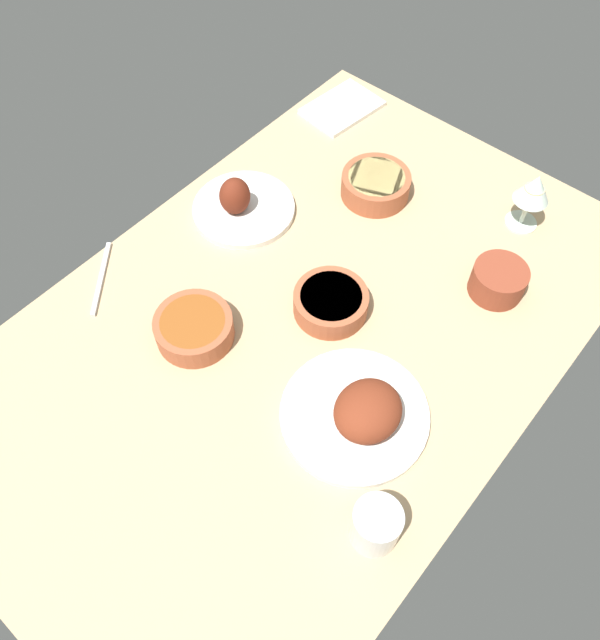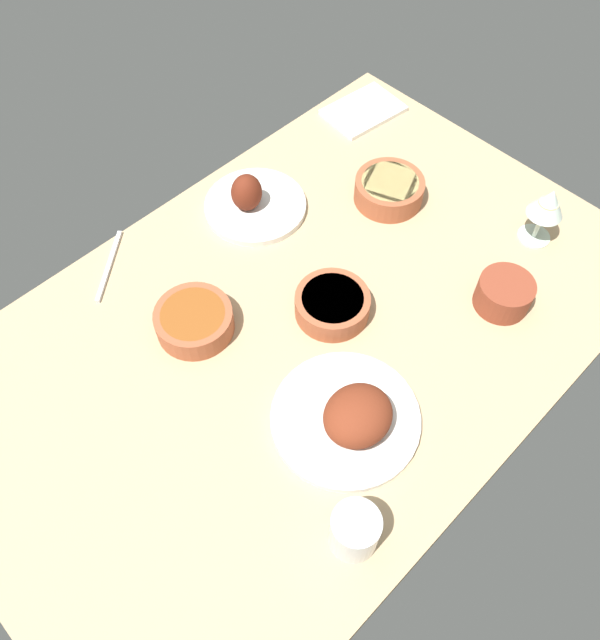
% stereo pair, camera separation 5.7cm
% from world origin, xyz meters
% --- Properties ---
extents(dining_table, '(1.40, 0.90, 0.04)m').
position_xyz_m(dining_table, '(0.00, 0.00, 0.02)').
color(dining_table, tan).
rests_on(dining_table, ground).
extents(plate_near_viewer, '(0.23, 0.23, 0.10)m').
position_xyz_m(plate_near_viewer, '(0.15, 0.30, 0.06)').
color(plate_near_viewer, silver).
rests_on(plate_near_viewer, dining_table).
extents(plate_center_main, '(0.27, 0.27, 0.09)m').
position_xyz_m(plate_center_main, '(-0.08, -0.21, 0.07)').
color(plate_center_main, silver).
rests_on(plate_center_main, dining_table).
extents(bowl_onions, '(0.11, 0.11, 0.06)m').
position_xyz_m(bowl_onions, '(0.33, -0.25, 0.07)').
color(bowl_onions, brown).
rests_on(bowl_onions, dining_table).
extents(bowl_cream, '(0.15, 0.15, 0.05)m').
position_xyz_m(bowl_cream, '(0.07, -0.02, 0.07)').
color(bowl_cream, '#A35133').
rests_on(bowl_cream, dining_table).
extents(bowl_pasta, '(0.16, 0.16, 0.05)m').
position_xyz_m(bowl_pasta, '(0.38, 0.11, 0.07)').
color(bowl_pasta, '#A35133').
rests_on(bowl_pasta, dining_table).
extents(bowl_soup, '(0.15, 0.15, 0.05)m').
position_xyz_m(bowl_soup, '(-0.15, 0.14, 0.07)').
color(bowl_soup, '#A35133').
rests_on(bowl_soup, dining_table).
extents(wine_glass, '(0.08, 0.08, 0.14)m').
position_xyz_m(wine_glass, '(0.52, -0.19, 0.14)').
color(wine_glass, silver).
rests_on(wine_glass, dining_table).
extents(water_tumbler, '(0.08, 0.08, 0.09)m').
position_xyz_m(water_tumbler, '(-0.23, -0.35, 0.09)').
color(water_tumbler, silver).
rests_on(water_tumbler, dining_table).
extents(folded_napkin, '(0.20, 0.15, 0.01)m').
position_xyz_m(folded_napkin, '(0.57, 0.35, 0.05)').
color(folded_napkin, white).
rests_on(folded_napkin, dining_table).
extents(fork_loose, '(0.15, 0.13, 0.01)m').
position_xyz_m(fork_loose, '(-0.18, 0.39, 0.04)').
color(fork_loose, silver).
rests_on(fork_loose, dining_table).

